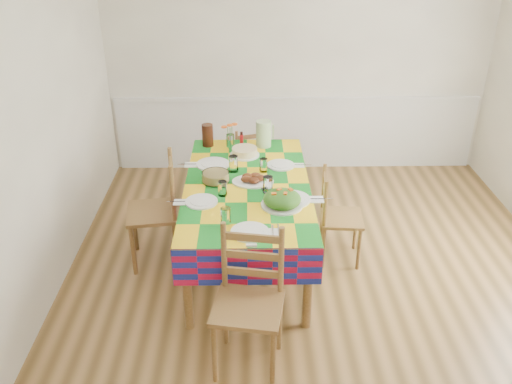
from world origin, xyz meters
The scene contains 22 objects.
room centered at (0.00, 0.00, 1.35)m, with size 4.58×5.08×2.78m.
wainscot centered at (0.00, 2.48, 0.49)m, with size 4.41×0.06×0.92m.
dining_table centered at (-0.61, 0.44, 0.71)m, with size 1.10×2.04×0.79m.
setting_near_head centered at (-0.65, -0.32, 0.82)m, with size 0.47×0.31×0.14m.
setting_left_near centered at (-0.93, 0.16, 0.82)m, with size 0.49×0.29×0.13m.
setting_left_far centered at (-0.87, 0.79, 0.83)m, with size 0.57×0.34×0.15m.
setting_right_near centered at (-0.30, 0.19, 0.83)m, with size 0.58×0.34×0.15m.
setting_right_far centered at (-0.35, 0.77, 0.82)m, with size 0.49×0.28×0.13m.
meat_platter centered at (-0.56, 0.47, 0.82)m, with size 0.37×0.26×0.07m.
salad_platter centered at (-0.33, 0.05, 0.85)m, with size 0.34×0.34×0.14m.
pasta_bowl centered at (-0.89, 0.49, 0.84)m, with size 0.24×0.24×0.09m.
cake centered at (-0.63, 1.05, 0.83)m, with size 0.29×0.29×0.08m.
serving_utensils centered at (-0.44, 0.32, 0.80)m, with size 0.16×0.35×0.01m.
flower_vase centered at (-0.78, 1.25, 0.90)m, with size 0.17×0.14×0.27m.
hot_sauce centered at (-0.67, 1.30, 0.87)m, with size 0.04×0.04×0.15m, color red.
green_pitcher centered at (-0.44, 1.29, 0.93)m, with size 0.15×0.15×0.27m, color #ADCF92.
tea_pitcher centered at (-1.01, 1.31, 0.91)m, with size 0.11×0.11×0.23m, color #32150B.
name_card centered at (-0.58, -0.55, 0.80)m, with size 0.08×0.02×0.02m, color white.
chair_near centered at (-0.60, -0.84, 0.52)m, with size 0.54×0.52×1.06m.
chair_far centered at (-0.60, 1.74, 0.41)m, with size 0.45×0.44×0.84m.
chair_left centered at (-1.42, 0.45, 0.52)m, with size 0.50×0.52×1.05m.
chair_right centered at (0.21, 0.45, 0.44)m, with size 0.41×0.42×0.89m.
Camera 1 is at (-0.60, -3.79, 2.95)m, focal length 38.00 mm.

